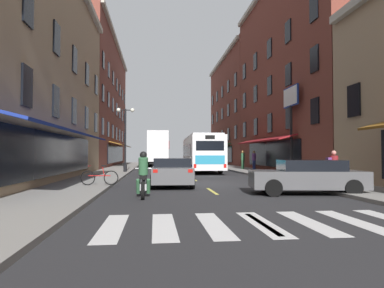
{
  "coord_description": "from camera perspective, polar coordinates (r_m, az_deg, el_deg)",
  "views": [
    {
      "loc": [
        -2.4,
        -17.29,
        1.57
      ],
      "look_at": [
        0.78,
        10.97,
        2.41
      ],
      "focal_mm": 31.07,
      "sensor_mm": 36.0,
      "label": 1
    }
  ],
  "objects": [
    {
      "name": "transit_bus",
      "position": [
        29.87,
        1.55,
        -1.55
      ],
      "size": [
        2.9,
        11.86,
        3.14
      ],
      "color": "white",
      "rests_on": "ground"
    },
    {
      "name": "street_lamp_twin",
      "position": [
        27.16,
        -11.38,
        1.3
      ],
      "size": [
        1.42,
        0.32,
        5.11
      ],
      "color": "black",
      "rests_on": "sidewalk_left"
    },
    {
      "name": "pedestrian_far",
      "position": [
        31.0,
        10.61,
        -2.68
      ],
      "size": [
        0.36,
        0.36,
        1.72
      ],
      "rotation": [
        0.0,
        0.0,
        0.42
      ],
      "color": "navy",
      "rests_on": "sidewalk_right"
    },
    {
      "name": "sedan_mid",
      "position": [
        13.76,
        19.17,
        -5.28
      ],
      "size": [
        4.5,
        2.41,
        1.33
      ],
      "color": "#515154",
      "rests_on": "ground"
    },
    {
      "name": "billboard_sign",
      "position": [
        24.28,
        16.63,
        5.7
      ],
      "size": [
        0.4,
        2.38,
        6.13
      ],
      "color": "black",
      "rests_on": "sidewalk_right"
    },
    {
      "name": "crosswalk_near",
      "position": [
        7.84,
        11.9,
        -13.18
      ],
      "size": [
        7.1,
        2.8,
        0.01
      ],
      "color": "silver",
      "rests_on": "ground"
    },
    {
      "name": "pedestrian_mid",
      "position": [
        31.9,
        8.71,
        -2.64
      ],
      "size": [
        0.36,
        0.36,
        1.74
      ],
      "rotation": [
        0.0,
        0.0,
        1.01
      ],
      "color": "#33663F",
      "rests_on": "sidewalk_right"
    },
    {
      "name": "sidewalk_right",
      "position": [
        19.24,
        19.27,
        -6.08
      ],
      "size": [
        3.0,
        80.0,
        0.14
      ],
      "primitive_type": "cube",
      "color": "gray",
      "rests_on": "ground"
    },
    {
      "name": "storefront_row_right",
      "position": [
        23.95,
        29.79,
        12.71
      ],
      "size": [
        9.44,
        79.9,
        16.75
      ],
      "color": "brown",
      "rests_on": "ground"
    },
    {
      "name": "ground_plane",
      "position": [
        17.53,
        1.49,
        -7.0
      ],
      "size": [
        34.8,
        80.0,
        0.1
      ],
      "primitive_type": "cube",
      "color": "#28282B"
    },
    {
      "name": "motorcycle_rider",
      "position": [
        12.23,
        -8.36,
        -5.72
      ],
      "size": [
        0.62,
        2.07,
        1.66
      ],
      "color": "black",
      "rests_on": "ground"
    },
    {
      "name": "sidewalk_left",
      "position": [
        17.71,
        -17.91,
        -6.48
      ],
      "size": [
        3.0,
        80.0,
        0.14
      ],
      "primitive_type": "cube",
      "color": "gray",
      "rests_on": "ground"
    },
    {
      "name": "sedan_near",
      "position": [
        50.61,
        -6.03,
        -2.67
      ],
      "size": [
        2.0,
        4.75,
        1.39
      ],
      "color": "#515154",
      "rests_on": "ground"
    },
    {
      "name": "sedan_far",
      "position": [
        16.42,
        -3.5,
        -4.72
      ],
      "size": [
        2.08,
        4.75,
        1.36
      ],
      "color": "#515154",
      "rests_on": "ground"
    },
    {
      "name": "lane_centre_dashes",
      "position": [
        17.28,
        1.61,
        -6.9
      ],
      "size": [
        0.14,
        73.9,
        0.01
      ],
      "color": "#DBCC4C",
      "rests_on": "ground"
    },
    {
      "name": "box_truck",
      "position": [
        40.03,
        -5.7,
        -0.89
      ],
      "size": [
        2.73,
        6.98,
        4.18
      ],
      "color": "#B21E19",
      "rests_on": "ground"
    },
    {
      "name": "pedestrian_near",
      "position": [
        16.1,
        23.12,
        -3.69
      ],
      "size": [
        0.51,
        0.36,
        1.58
      ],
      "rotation": [
        0.0,
        0.0,
        4.66
      ],
      "color": "maroon",
      "rests_on": "sidewalk_right"
    },
    {
      "name": "bicycle_near",
      "position": [
        15.81,
        -15.59,
        -5.51
      ],
      "size": [
        1.71,
        0.48,
        0.91
      ],
      "color": "black",
      "rests_on": "sidewalk_left"
    }
  ]
}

